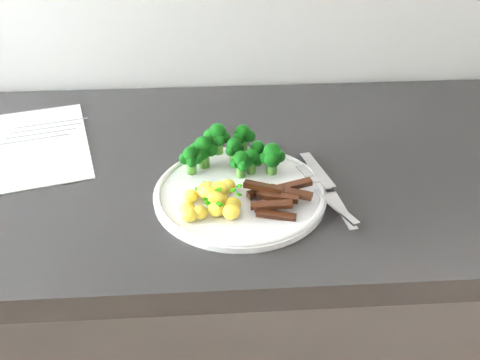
{
  "coord_description": "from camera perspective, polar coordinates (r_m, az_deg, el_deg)",
  "views": [
    {
      "loc": [
        0.14,
        0.91,
        1.37
      ],
      "look_at": [
        0.18,
        1.58,
        0.92
      ],
      "focal_mm": 41.56,
      "sensor_mm": 36.0,
      "label": 1
    }
  ],
  "objects": [
    {
      "name": "counter",
      "position": [
        1.21,
        -4.55,
        -16.62
      ],
      "size": [
        2.37,
        0.59,
        0.89
      ],
      "color": "black",
      "rests_on": "ground"
    },
    {
      "name": "plate",
      "position": [
        0.83,
        0.0,
        -1.3
      ],
      "size": [
        0.26,
        0.26,
        0.01
      ],
      "color": "white",
      "rests_on": "counter"
    },
    {
      "name": "broccoli",
      "position": [
        0.87,
        -0.78,
        3.15
      ],
      "size": [
        0.16,
        0.1,
        0.06
      ],
      "color": "#3B6D23",
      "rests_on": "plate"
    },
    {
      "name": "beef_strips",
      "position": [
        0.8,
        3.81,
        -1.7
      ],
      "size": [
        0.1,
        0.09,
        0.03
      ],
      "color": "black",
      "rests_on": "plate"
    },
    {
      "name": "knife",
      "position": [
        0.83,
        9.56,
        -1.82
      ],
      "size": [
        0.05,
        0.2,
        0.02
      ],
      "color": "silver",
      "rests_on": "plate"
    },
    {
      "name": "potatoes",
      "position": [
        0.79,
        -2.67,
        -2.09
      ],
      "size": [
        0.09,
        0.09,
        0.04
      ],
      "color": "yellow",
      "rests_on": "plate"
    },
    {
      "name": "fork",
      "position": [
        0.81,
        8.96,
        -1.68
      ],
      "size": [
        0.07,
        0.16,
        0.01
      ],
      "color": "silver",
      "rests_on": "plate"
    },
    {
      "name": "recipe_paper",
      "position": [
        1.02,
        -20.81,
        3.3
      ],
      "size": [
        0.26,
        0.31,
        0.0
      ],
      "color": "white",
      "rests_on": "counter"
    }
  ]
}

